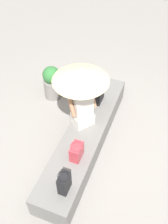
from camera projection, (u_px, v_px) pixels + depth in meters
name	position (u px, v px, depth m)	size (l,w,h in m)	color
ground_plane	(85.00, 145.00, 4.71)	(14.00, 14.00, 0.00)	gray
stone_bench	(85.00, 137.00, 4.56)	(3.00, 0.61, 0.43)	slate
person_seated	(83.00, 107.00, 4.24)	(0.49, 0.44, 0.90)	beige
parasol	(81.00, 75.00, 3.86)	(0.89, 0.89, 1.12)	#B7B7BC
handbag_black	(64.00, 183.00, 3.51)	(0.21, 0.16, 0.37)	black
tote_bag_canvas	(98.00, 95.00, 4.80)	(0.29, 0.22, 0.30)	black
shoulder_bag_spare	(77.00, 151.00, 3.92)	(0.25, 0.19, 0.29)	#B2333D
planter_near	(52.00, 82.00, 5.38)	(0.36, 0.36, 0.75)	gray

